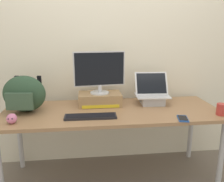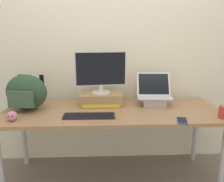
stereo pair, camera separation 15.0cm
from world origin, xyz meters
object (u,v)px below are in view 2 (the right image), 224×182
Objects in this scene: open_laptop at (154,98)px; cell_phone at (182,120)px; toner_box_yellow at (101,99)px; coffee_mug at (224,112)px; messenger_backpack at (26,92)px; external_keyboard at (89,116)px; plush_toy at (12,116)px; desktop_monitor at (101,72)px.

open_laptop reaches higher than cell_phone.
toner_box_yellow is 3.44× the size of coffee_mug.
messenger_backpack is 1.73m from coffee_mug.
external_keyboard is 0.62m from plush_toy.
messenger_backpack reaches higher than toner_box_yellow.
open_laptop is at bearing 29.02° from external_keyboard.
messenger_backpack is (-0.68, -0.13, -0.17)m from desktop_monitor.
desktop_monitor is (0.00, -0.00, 0.27)m from toner_box_yellow.
plush_toy is (-1.74, 0.01, -0.01)m from coffee_mug.
external_keyboard is at bearing -175.60° from cell_phone.
desktop_monitor reaches higher than cell_phone.
toner_box_yellow is 0.81m from cell_phone.
open_laptop is at bearing -2.56° from toner_box_yellow.
cell_phone is at bearing -35.95° from toner_box_yellow.
desktop_monitor is at bearing 74.99° from external_keyboard.
toner_box_yellow is 0.83m from plush_toy.
cell_phone is at bearing -8.09° from external_keyboard.
messenger_backpack is at bearing 82.09° from plush_toy.
desktop_monitor is at bearing -179.26° from open_laptop.
toner_box_yellow is 1.10m from coffee_mug.
desktop_monitor is 3.09× the size of cell_phone.
plush_toy is (-0.04, -0.28, -0.12)m from messenger_backpack.
external_keyboard is (-0.62, -0.33, -0.06)m from open_laptop.
messenger_backpack reaches higher than cell_phone.
toner_box_yellow is at bearing -179.39° from open_laptop.
open_laptop is 1.21m from messenger_backpack.
open_laptop is at bearing 11.44° from messenger_backpack.
open_laptop is (0.52, -0.02, -0.26)m from desktop_monitor.
desktop_monitor is 0.58m from open_laptop.
external_keyboard is at bearing -148.87° from open_laptop.
coffee_mug is (0.50, -0.39, -0.02)m from open_laptop.
open_laptop is 2.13× the size of cell_phone.
toner_box_yellow is 0.27m from desktop_monitor.
coffee_mug is at bearing 22.49° from cell_phone.
external_keyboard is 0.64m from messenger_backpack.
plush_toy is (-1.24, -0.39, -0.03)m from open_laptop.
external_keyboard reaches higher than cell_phone.
toner_box_yellow is at bearing 157.62° from cell_phone.
desktop_monitor is 0.87m from cell_phone.
cell_phone is (1.33, -0.35, -0.16)m from messenger_backpack.
open_laptop is at bearing -8.10° from desktop_monitor.
coffee_mug is at bearing -2.20° from external_keyboard.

